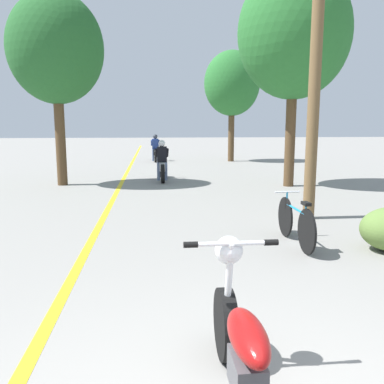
# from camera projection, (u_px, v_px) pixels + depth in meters

# --- Properties ---
(lane_stripe_center) EXTENTS (0.14, 48.00, 0.01)m
(lane_stripe_center) POSITION_uv_depth(u_px,v_px,m) (123.00, 181.00, 14.34)
(lane_stripe_center) COLOR yellow
(lane_stripe_center) RESTS_ON ground
(utility_pole) EXTENTS (1.10, 0.24, 7.38)m
(utility_pole) POSITION_uv_depth(u_px,v_px,m) (317.00, 31.00, 8.02)
(utility_pole) COLOR brown
(utility_pole) RESTS_ON ground
(roadside_tree_right_near) EXTENTS (3.47, 3.12, 6.72)m
(roadside_tree_right_near) POSITION_uv_depth(u_px,v_px,m) (294.00, 34.00, 12.37)
(roadside_tree_right_near) COLOR #513A23
(roadside_tree_right_near) RESTS_ON ground
(roadside_tree_right_far) EXTENTS (2.94, 2.64, 5.79)m
(roadside_tree_right_far) POSITION_uv_depth(u_px,v_px,m) (232.00, 84.00, 21.33)
(roadside_tree_right_far) COLOR #513A23
(roadside_tree_right_far) RESTS_ON ground
(roadside_tree_left) EXTENTS (2.98, 2.68, 6.03)m
(roadside_tree_left) POSITION_uv_depth(u_px,v_px,m) (56.00, 49.00, 12.67)
(roadside_tree_left) COLOR #513A23
(roadside_tree_left) RESTS_ON ground
(motorcycle_foreground) EXTENTS (0.74, 2.15, 1.10)m
(motorcycle_foreground) POSITION_uv_depth(u_px,v_px,m) (245.00, 355.00, 2.72)
(motorcycle_foreground) COLOR black
(motorcycle_foreground) RESTS_ON ground
(motorcycle_rider_lead) EXTENTS (0.50, 2.14, 1.43)m
(motorcycle_rider_lead) POSITION_uv_depth(u_px,v_px,m) (162.00, 165.00, 14.45)
(motorcycle_rider_lead) COLOR black
(motorcycle_rider_lead) RESTS_ON ground
(motorcycle_rider_far) EXTENTS (0.50, 2.15, 1.45)m
(motorcycle_rider_far) POSITION_uv_depth(u_px,v_px,m) (155.00, 151.00, 22.01)
(motorcycle_rider_far) COLOR black
(motorcycle_rider_far) RESTS_ON ground
(bicycle_parked) EXTENTS (0.44, 1.72, 0.82)m
(bicycle_parked) POSITION_uv_depth(u_px,v_px,m) (295.00, 222.00, 6.70)
(bicycle_parked) COLOR black
(bicycle_parked) RESTS_ON ground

